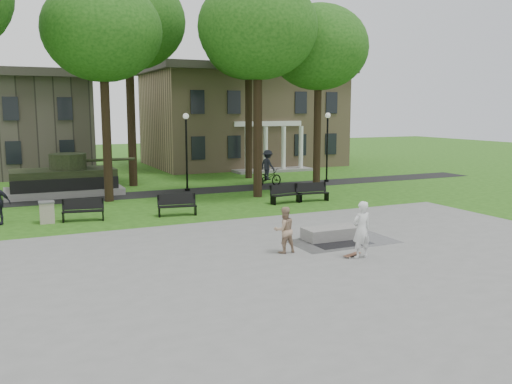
# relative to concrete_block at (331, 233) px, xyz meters

# --- Properties ---
(ground) EXTENTS (120.00, 120.00, 0.00)m
(ground) POSITION_rel_concrete_block_xyz_m (-1.76, 1.98, -0.24)
(ground) COLOR #234D12
(ground) RESTS_ON ground
(plaza) EXTENTS (22.00, 16.00, 0.02)m
(plaza) POSITION_rel_concrete_block_xyz_m (-1.76, -3.02, -0.23)
(plaza) COLOR gray
(plaza) RESTS_ON ground
(footpath) EXTENTS (44.00, 2.60, 0.01)m
(footpath) POSITION_rel_concrete_block_xyz_m (-1.76, 13.98, -0.24)
(footpath) COLOR black
(footpath) RESTS_ON ground
(building_right) EXTENTS (17.00, 12.00, 8.60)m
(building_right) POSITION_rel_concrete_block_xyz_m (8.24, 27.98, 4.10)
(building_right) COLOR #9E8460
(building_right) RESTS_ON ground
(tree_1) EXTENTS (6.20, 6.20, 11.63)m
(tree_1) POSITION_rel_concrete_block_xyz_m (-6.26, 12.48, 8.71)
(tree_1) COLOR black
(tree_1) RESTS_ON ground
(tree_2) EXTENTS (6.60, 6.60, 12.16)m
(tree_2) POSITION_rel_concrete_block_xyz_m (1.74, 10.48, 9.07)
(tree_2) COLOR black
(tree_2) RESTS_ON ground
(tree_3) EXTENTS (6.00, 6.00, 11.19)m
(tree_3) POSITION_rel_concrete_block_xyz_m (6.24, 11.48, 8.35)
(tree_3) COLOR black
(tree_3) RESTS_ON ground
(tree_4) EXTENTS (7.20, 7.20, 13.50)m
(tree_4) POSITION_rel_concrete_block_xyz_m (-3.76, 17.98, 10.15)
(tree_4) COLOR black
(tree_4) RESTS_ON ground
(tree_5) EXTENTS (6.40, 6.40, 12.44)m
(tree_5) POSITION_rel_concrete_block_xyz_m (4.74, 18.48, 9.42)
(tree_5) COLOR black
(tree_5) RESTS_ON ground
(lamp_mid) EXTENTS (0.36, 0.36, 4.73)m
(lamp_mid) POSITION_rel_concrete_block_xyz_m (-1.26, 14.28, 2.55)
(lamp_mid) COLOR black
(lamp_mid) RESTS_ON ground
(lamp_right) EXTENTS (0.36, 0.36, 4.73)m
(lamp_right) POSITION_rel_concrete_block_xyz_m (8.74, 14.28, 2.55)
(lamp_right) COLOR black
(lamp_right) RESTS_ON ground
(tank_monument) EXTENTS (7.45, 3.40, 2.40)m
(tank_monument) POSITION_rel_concrete_block_xyz_m (-8.22, 15.98, 0.61)
(tank_monument) COLOR gray
(tank_monument) RESTS_ON ground
(puddle) EXTENTS (2.20, 1.20, 0.00)m
(puddle) POSITION_rel_concrete_block_xyz_m (-0.04, -0.77, -0.22)
(puddle) COLOR black
(puddle) RESTS_ON plaza
(concrete_block) EXTENTS (2.22, 1.05, 0.45)m
(concrete_block) POSITION_rel_concrete_block_xyz_m (0.00, 0.00, 0.00)
(concrete_block) COLOR gray
(concrete_block) RESTS_ON plaza
(skateboard) EXTENTS (0.80, 0.46, 0.07)m
(skateboard) POSITION_rel_concrete_block_xyz_m (-0.72, -2.44, -0.19)
(skateboard) COLOR brown
(skateboard) RESTS_ON plaza
(skateboarder) EXTENTS (0.73, 0.51, 1.93)m
(skateboarder) POSITION_rel_concrete_block_xyz_m (-0.57, -2.72, 0.74)
(skateboarder) COLOR silver
(skateboarder) RESTS_ON plaza
(friend_watching) EXTENTS (0.80, 0.62, 1.62)m
(friend_watching) POSITION_rel_concrete_block_xyz_m (-2.60, -1.04, 0.59)
(friend_watching) COLOR tan
(friend_watching) RESTS_ON plaza
(cyclist) EXTENTS (2.32, 1.38, 2.38)m
(cyclist) POSITION_rel_concrete_block_xyz_m (4.03, 13.89, 0.72)
(cyclist) COLOR black
(cyclist) RESTS_ON ground
(park_bench_0) EXTENTS (1.85, 0.84, 1.00)m
(park_bench_0) POSITION_rel_concrete_block_xyz_m (-8.24, 7.65, 0.28)
(park_bench_0) COLOR black
(park_bench_0) RESTS_ON ground
(park_bench_1) EXTENTS (1.85, 0.78, 1.00)m
(park_bench_1) POSITION_rel_concrete_block_xyz_m (-4.06, 7.08, 0.28)
(park_bench_1) COLOR black
(park_bench_1) RESTS_ON ground
(park_bench_2) EXTENTS (1.84, 0.74, 1.00)m
(park_bench_2) POSITION_rel_concrete_block_xyz_m (2.21, 7.95, 0.28)
(park_bench_2) COLOR black
(park_bench_2) RESTS_ON ground
(park_bench_3) EXTENTS (1.83, 0.67, 1.00)m
(park_bench_3) POSITION_rel_concrete_block_xyz_m (3.78, 7.89, 0.28)
(park_bench_3) COLOR black
(park_bench_3) RESTS_ON ground
(trash_bin) EXTENTS (0.67, 0.67, 0.96)m
(trash_bin) POSITION_rel_concrete_block_xyz_m (-9.74, 7.84, 0.24)
(trash_bin) COLOR #A19384
(trash_bin) RESTS_ON ground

